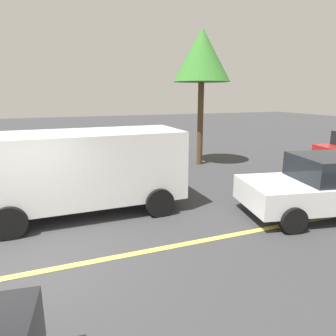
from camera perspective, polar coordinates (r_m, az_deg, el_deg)
The scene contains 5 objects.
ground_plane at distance 6.31m, azimuth -25.47°, elevation -17.73°, with size 80.00×80.00×0.00m, color #38383A.
lane_marking_centre at distance 6.68m, azimuth 1.92°, elevation -14.37°, with size 28.00×0.16×0.01m, color #E0D14C.
white_van at distance 8.35m, azimuth -15.73°, elevation 0.17°, with size 5.21×2.28×2.20m.
car_white_behind_van at distance 9.12m, azimuth 28.20°, elevation -2.83°, with size 4.79×2.75×1.60m.
tree_left_verge at distance 13.84m, azimuth 6.41°, elevation 20.17°, with size 2.48×2.48×5.87m.
Camera 1 is at (0.68, -5.42, 3.16)m, focal length 32.36 mm.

